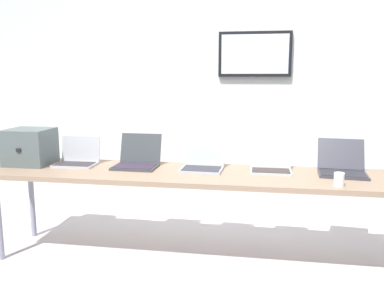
{
  "coord_description": "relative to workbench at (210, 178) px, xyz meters",
  "views": [
    {
      "loc": [
        0.36,
        -3.07,
        1.52
      ],
      "look_at": [
        -0.15,
        0.06,
        0.98
      ],
      "focal_mm": 36.79,
      "sensor_mm": 36.0,
      "label": 1
    }
  ],
  "objects": [
    {
      "name": "ground",
      "position": [
        0.0,
        0.0,
        -0.73
      ],
      "size": [
        8.0,
        8.0,
        0.04
      ],
      "primitive_type": "cube",
      "color": "#BBB1B7"
    },
    {
      "name": "back_wall",
      "position": [
        0.01,
        1.13,
        0.67
      ],
      "size": [
        8.0,
        0.11,
        2.75
      ],
      "color": "silver",
      "rests_on": "ground"
    },
    {
      "name": "workbench",
      "position": [
        0.0,
        0.0,
        0.0
      ],
      "size": [
        3.68,
        0.7,
        0.76
      ],
      "color": "#93765F",
      "rests_on": "ground"
    },
    {
      "name": "equipment_box",
      "position": [
        -1.61,
        0.07,
        0.2
      ],
      "size": [
        0.37,
        0.35,
        0.32
      ],
      "color": "#515C5E",
      "rests_on": "workbench"
    },
    {
      "name": "laptop_station_0",
      "position": [
        -1.19,
        0.11,
        0.1
      ],
      "size": [
        0.35,
        0.27,
        0.24
      ],
      "color": "#AEB0B9",
      "rests_on": "workbench"
    },
    {
      "name": "laptop_station_1",
      "position": [
        -0.64,
        0.13,
        0.11
      ],
      "size": [
        0.37,
        0.35,
        0.27
      ],
      "color": "#383C42",
      "rests_on": "workbench"
    },
    {
      "name": "laptop_station_2",
      "position": [
        -0.07,
        0.12,
        0.11
      ],
      "size": [
        0.35,
        0.34,
        0.27
      ],
      "color": "#AAAEBB",
      "rests_on": "workbench"
    },
    {
      "name": "laptop_station_3",
      "position": [
        0.49,
        0.14,
        0.1
      ],
      "size": [
        0.33,
        0.31,
        0.23
      ],
      "color": "#B1B6B9",
      "rests_on": "workbench"
    },
    {
      "name": "laptop_station_4",
      "position": [
        1.05,
        0.15,
        0.1
      ],
      "size": [
        0.4,
        0.43,
        0.26
      ],
      "color": "#373641",
      "rests_on": "workbench"
    },
    {
      "name": "coffee_mug",
      "position": [
        0.95,
        -0.25,
        0.09
      ],
      "size": [
        0.07,
        0.07,
        0.1
      ],
      "color": "white",
      "rests_on": "workbench"
    }
  ]
}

